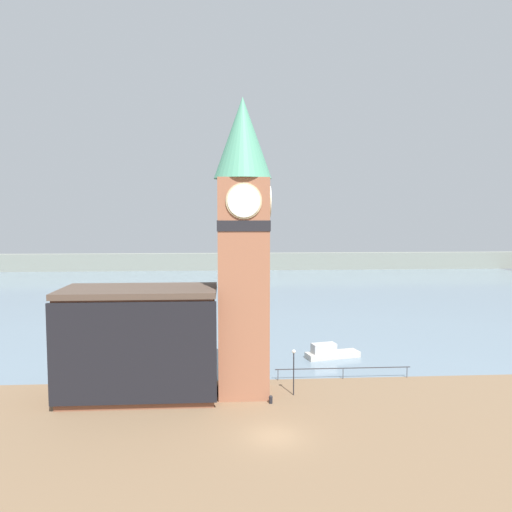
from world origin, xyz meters
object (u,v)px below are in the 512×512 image
(pier_building, at_px, (140,342))
(boat_near, at_px, (330,353))
(mooring_bollard_near, at_px, (271,399))
(clock_tower, at_px, (243,239))
(lamp_post, at_px, (294,363))

(pier_building, xyz_separation_m, boat_near, (19.03, 10.70, -4.19))
(mooring_bollard_near, bearing_deg, boat_near, 59.16)
(clock_tower, height_order, pier_building, clock_tower)
(boat_near, bearing_deg, mooring_bollard_near, -134.09)
(mooring_bollard_near, bearing_deg, lamp_post, 39.84)
(pier_building, height_order, lamp_post, pier_building)
(mooring_bollard_near, bearing_deg, pier_building, 167.87)
(pier_building, bearing_deg, mooring_bollard_near, -12.13)
(boat_near, bearing_deg, lamp_post, -129.80)
(clock_tower, xyz_separation_m, mooring_bollard_near, (2.21, -2.65, -13.38))
(pier_building, distance_m, mooring_bollard_near, 12.28)
(pier_building, height_order, mooring_bollard_near, pier_building)
(lamp_post, bearing_deg, pier_building, 177.53)
(clock_tower, relative_size, pier_building, 1.93)
(clock_tower, height_order, mooring_bollard_near, clock_tower)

